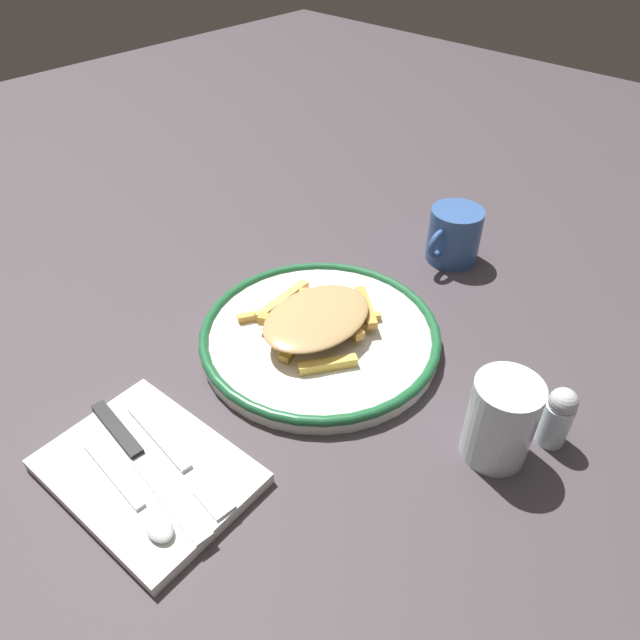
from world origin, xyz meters
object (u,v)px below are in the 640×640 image
Objects in this scene: plate at (320,336)px; fries_heap at (316,317)px; napkin at (148,471)px; salt_shaker at (558,416)px; spoon at (140,506)px; fork at (176,456)px; water_glass at (503,417)px; coffee_mug at (454,235)px; knife at (137,454)px.

fries_heap is (0.00, -0.01, 0.03)m from plate.
salt_shaker is (-0.32, 0.27, 0.03)m from napkin.
napkin is 0.05m from spoon.
water_glass reaches higher than fork.
coffee_mug reaches higher than napkin.
knife is 0.43m from salt_shaker.
fries_heap is 0.26m from napkin.
coffee_mug is at bearing 179.86° from napkin.
fork is at bearing 129.31° from knife.
spoon is (0.03, 0.05, 0.00)m from knife.
fries_heap is 0.97× the size of fork.
knife is at bearing -43.73° from water_glass.
plate is 0.24m from fork.
fries_heap is 0.28m from coffee_mug.
spoon is (0.29, 0.05, -0.02)m from fries_heap.
coffee_mug is (-0.57, -0.03, 0.02)m from spoon.
knife is at bearing -120.28° from spoon.
water_glass is 1.31× the size of salt_shaker.
plate is 0.29m from salt_shaker.
water_glass is at bearing 146.04° from spoon.
coffee_mug is (-0.27, -0.23, -0.01)m from water_glass.
plate is at bearing -174.42° from fork.
spoon is at bearing 59.72° from knife.
plate is 1.47× the size of napkin.
salt_shaker is (-0.05, 0.28, 0.02)m from plate.
plate is 1.96× the size of spoon.
coffee_mug is at bearing -129.25° from salt_shaker.
coffee_mug is at bearing 177.84° from knife.
spoon is at bearing 3.40° from coffee_mug.
coffee_mug reaches higher than spoon.
fork is 0.39m from salt_shaker.
coffee_mug is at bearing -139.22° from water_glass.
fries_heap is at bearing -172.83° from fork.
spoon is 0.57m from coffee_mug.
coffee_mug reaches higher than salt_shaker.
salt_shaker is at bearing 138.18° from fork.
coffee_mug is (-0.27, 0.01, 0.03)m from plate.
spoon is (0.03, 0.03, 0.01)m from napkin.
water_glass is at bearing 91.08° from plate.
water_glass is (-0.26, 0.25, 0.03)m from knife.
plate is 1.42× the size of knife.
napkin is 2.12× the size of water_glass.
fork is 2.41× the size of salt_shaker.
water_glass is at bearing 136.27° from knife.
fries_heap is 0.30m from spoon.
plate is 0.28m from coffee_mug.
plate is at bearing -88.92° from water_glass.
fork is (0.23, 0.03, -0.02)m from fries_heap.
plate is 0.26m from knife.
coffee_mug is at bearing 177.49° from plate.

